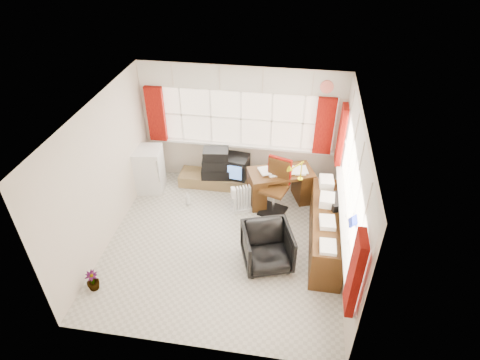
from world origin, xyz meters
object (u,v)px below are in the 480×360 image
object	(u,v)px
office_chair	(267,247)
tv_bench	(213,179)
desk	(280,185)
mini_fridge	(149,169)
crt_tv	(236,166)
desk_lamp	(302,166)
credenza	(326,230)
radiator	(244,201)
task_chair	(277,184)

from	to	relation	value
office_chair	tv_bench	bearing A→B (deg)	104.89
desk	mini_fridge	world-z (taller)	mini_fridge
crt_tv	mini_fridge	size ratio (longest dim) A/B	0.59
desk_lamp	crt_tv	world-z (taller)	desk_lamp
credenza	office_chair	bearing A→B (deg)	-150.57
mini_fridge	crt_tv	bearing A→B (deg)	12.41
desk	office_chair	distance (m)	1.70
office_chair	credenza	world-z (taller)	credenza
desk_lamp	office_chair	xyz separation A→B (m)	(-0.45, -1.50, -0.64)
office_chair	credenza	size ratio (longest dim) A/B	0.39
desk	credenza	distance (m)	1.45
desk_lamp	credenza	world-z (taller)	desk_lamp
tv_bench	crt_tv	size ratio (longest dim) A/B	2.54
radiator	crt_tv	world-z (taller)	crt_tv
crt_tv	mini_fridge	bearing A→B (deg)	-167.59
tv_bench	crt_tv	world-z (taller)	crt_tv
office_chair	tv_bench	distance (m)	2.46
crt_tv	task_chair	bearing A→B (deg)	-35.68
task_chair	radiator	world-z (taller)	task_chair
desk	mini_fridge	size ratio (longest dim) A/B	1.45
mini_fridge	desk	bearing A→B (deg)	-0.17
desk_lamp	office_chair	world-z (taller)	desk_lamp
task_chair	credenza	xyz separation A→B (m)	(0.92, -0.92, -0.20)
radiator	task_chair	bearing A→B (deg)	15.58
office_chair	crt_tv	size ratio (longest dim) A/B	1.42
desk	mini_fridge	bearing A→B (deg)	179.83
tv_bench	crt_tv	bearing A→B (deg)	4.40
radiator	desk_lamp	bearing A→B (deg)	12.26
credenza	mini_fridge	world-z (taller)	mini_fridge
desk_lamp	crt_tv	size ratio (longest dim) A/B	0.75
tv_bench	mini_fridge	distance (m)	1.34
tv_bench	office_chair	bearing A→B (deg)	-56.82
radiator	credenza	bearing A→B (deg)	-26.33
office_chair	mini_fridge	xyz separation A→B (m)	(-2.59, 1.71, 0.11)
task_chair	desk_lamp	bearing A→B (deg)	7.41
tv_bench	crt_tv	xyz separation A→B (m)	(0.47, 0.04, 0.35)
desk_lamp	credenza	bearing A→B (deg)	-63.21
office_chair	tv_bench	xyz separation A→B (m)	(-1.34, 2.05, -0.23)
desk	desk_lamp	world-z (taller)	desk_lamp
desk	crt_tv	bearing A→B (deg)	157.73
radiator	tv_bench	world-z (taller)	radiator
desk_lamp	credenza	size ratio (longest dim) A/B	0.21
desk_lamp	task_chair	size ratio (longest dim) A/B	0.37
credenza	tv_bench	distance (m)	2.75
credenza	crt_tv	bearing A→B (deg)	139.24
credenza	tv_bench	world-z (taller)	credenza
radiator	credenza	distance (m)	1.70
radiator	tv_bench	size ratio (longest dim) A/B	0.41
office_chair	radiator	distance (m)	1.41
desk	credenza	world-z (taller)	credenza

